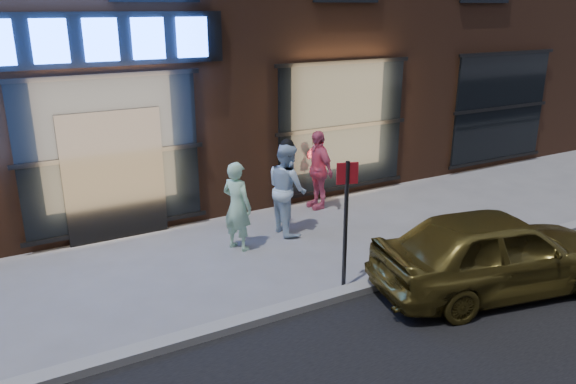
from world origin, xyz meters
name	(u,v)px	position (x,y,z in m)	size (l,w,h in m)	color
ground	(193,341)	(0.00, 0.00, 0.00)	(90.00, 90.00, 0.00)	slate
curb	(192,337)	(0.00, 0.00, 0.06)	(60.00, 0.25, 0.12)	gray
man_bowtie	(237,206)	(1.73, 2.39, 0.80)	(0.59, 0.38, 1.61)	#BDF9CE
man_cap	(287,188)	(2.88, 2.64, 0.88)	(0.85, 0.66, 1.75)	silver
passerby	(318,170)	(4.12, 3.55, 0.84)	(0.99, 0.41, 1.68)	#D65878
gold_sedan	(497,252)	(4.48, -0.94, 0.65)	(1.53, 3.80, 1.29)	brown
sign_post	(346,214)	(2.54, 0.24, 1.22)	(0.32, 0.12, 2.03)	#262628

